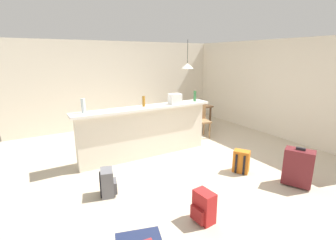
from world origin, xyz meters
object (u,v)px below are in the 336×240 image
bottle_green (195,96)px  suitcase_upright_maroon (298,167)px  backpack_grey (108,183)px  grocery_bag (175,99)px  backpack_red (204,207)px  dining_chair_near_partition (200,117)px  dining_table (189,109)px  bottle_clear (83,106)px  bottle_amber (144,101)px  pendant_lamp (187,66)px  backpack_orange (241,162)px

bottle_green → suitcase_upright_maroon: (0.38, -2.35, -0.87)m
backpack_grey → grocery_bag: bearing=28.9°
backpack_grey → backpack_red: (0.88, -1.24, 0.00)m
bottle_green → dining_chair_near_partition: bearing=41.6°
dining_table → backpack_grey: 3.70m
grocery_bag → bottle_clear: bearing=176.7°
dining_table → backpack_grey: bearing=-144.8°
bottle_amber → suitcase_upright_maroon: bearing=-55.9°
pendant_lamp → backpack_grey: (-2.93, -2.15, -1.62)m
dining_chair_near_partition → backpack_grey: size_ratio=2.21×
pendant_lamp → backpack_red: bearing=-121.2°
backpack_red → backpack_orange: 1.66m
bottle_green → dining_table: (0.60, 1.07, -0.56)m
bottle_amber → pendant_lamp: 2.17m
pendant_lamp → bottle_clear: bearing=-161.0°
backpack_grey → suitcase_upright_maroon: size_ratio=0.63×
bottle_clear → dining_table: bottle_clear is taller
grocery_bag → pendant_lamp: 1.70m
bottle_green → suitcase_upright_maroon: 2.54m
dining_chair_near_partition → backpack_orange: size_ratio=2.21×
grocery_bag → dining_chair_near_partition: 1.43m
bottle_green → backpack_red: bearing=-123.5°
suitcase_upright_maroon → backpack_grey: bearing=154.9°
grocery_bag → pendant_lamp: (1.09, 1.14, 0.63)m
dining_chair_near_partition → suitcase_upright_maroon: 2.88m
dining_table → bottle_amber: bearing=-151.4°
dining_chair_near_partition → pendant_lamp: 1.43m
bottle_clear → backpack_red: bottle_clear is taller
dining_chair_near_partition → suitcase_upright_maroon: dining_chair_near_partition is taller
dining_chair_near_partition → backpack_orange: dining_chair_near_partition is taller
bottle_clear → dining_table: 3.25m
grocery_bag → backpack_grey: bearing=-151.1°
bottle_green → backpack_grey: bottle_green is taller
backpack_grey → suitcase_upright_maroon: (2.78, -1.30, 0.13)m
bottle_green → pendant_lamp: 1.37m
grocery_bag → dining_table: grocery_bag is taller
pendant_lamp → backpack_grey: size_ratio=1.88×
bottle_clear → grocery_bag: bottle_clear is taller
grocery_bag → pendant_lamp: size_ratio=0.33×
bottle_clear → dining_chair_near_partition: size_ratio=0.29×
bottle_green → pendant_lamp: (0.54, 1.10, 0.62)m
dining_table → pendant_lamp: 1.18m
bottle_green → dining_table: bearing=60.4°
dining_table → backpack_grey: dining_table is taller
dining_table → suitcase_upright_maroon: 3.44m
suitcase_upright_maroon → backpack_red: suitcase_upright_maroon is taller
backpack_grey → backpack_orange: size_ratio=1.00×
bottle_amber → backpack_red: bottle_amber is taller
bottle_amber → backpack_grey: bottle_amber is taller
suitcase_upright_maroon → backpack_orange: suitcase_upright_maroon is taller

